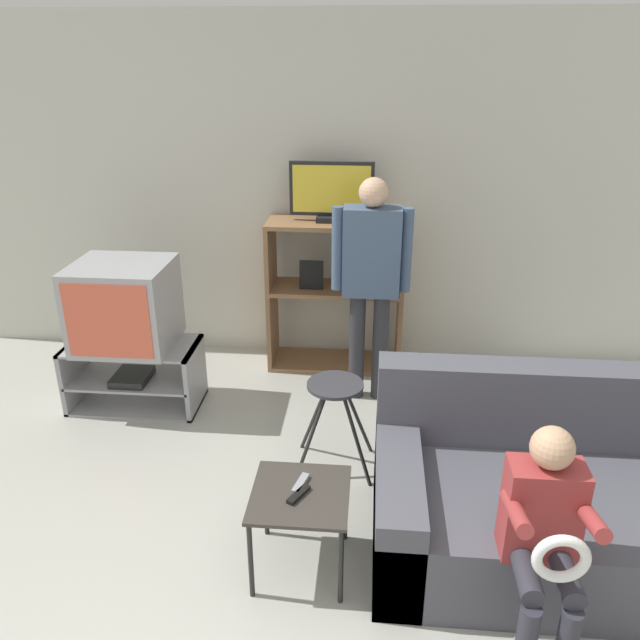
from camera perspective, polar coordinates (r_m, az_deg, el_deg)
name	(u,v)px	position (r m, az deg, el deg)	size (l,w,h in m)	color
wall_back	(345,196)	(4.85, 2.34, 11.28)	(6.40, 0.06, 2.60)	beige
tv_stand	(135,375)	(4.56, -16.56, -4.87)	(0.90, 0.45, 0.46)	#939399
television_main	(124,305)	(4.37, -17.45, 1.31)	(0.63, 0.57, 0.58)	#9E9EA3
media_shelf	(335,294)	(4.79, 1.40, 2.36)	(1.02, 0.40, 1.17)	#8E6642
television_flat	(332,193)	(4.60, 1.07, 11.52)	(0.61, 0.20, 0.43)	black
folding_stool	(335,400)	(3.63, 1.39, -7.32)	(0.46, 0.37, 0.57)	black
snack_table	(300,502)	(3.02, -1.81, -16.31)	(0.45, 0.45, 0.44)	#38332D
remote_control_black	(299,494)	(2.96, -1.97, -15.65)	(0.04, 0.14, 0.02)	black
remote_control_white	(301,484)	(3.02, -1.79, -14.72)	(0.04, 0.14, 0.02)	gray
couch	(563,502)	(3.40, 21.33, -15.24)	(1.84, 0.98, 0.85)	#4C4C56
person_standing_adult	(371,271)	(4.20, 4.68, 4.49)	(0.53, 0.20, 1.58)	#2D2D33
person_seated_child	(545,530)	(2.72, 19.87, -17.58)	(0.33, 0.43, 1.00)	#2D2D38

